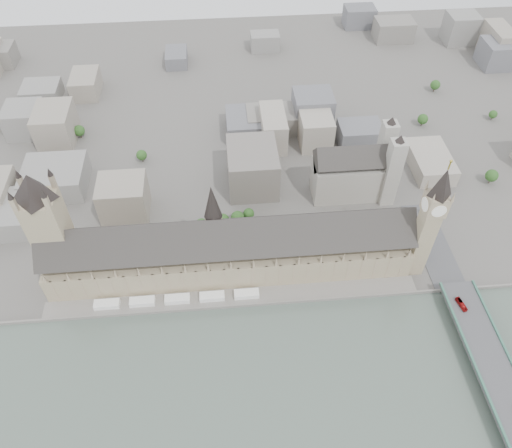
{
  "coord_description": "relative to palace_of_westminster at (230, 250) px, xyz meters",
  "views": [
    {
      "loc": [
        -1.76,
        -216.2,
        302.77
      ],
      "look_at": [
        20.72,
        36.17,
        31.31
      ],
      "focal_mm": 35.0,
      "sensor_mm": 36.0,
      "label": 1
    }
  ],
  "objects": [
    {
      "name": "ground",
      "position": [
        0.0,
        -19.7,
        -22.71
      ],
      "size": [
        900.0,
        900.0,
        0.0
      ],
      "primitive_type": "plane",
      "color": "#595651",
      "rests_on": "ground"
    },
    {
      "name": "embankment_wall",
      "position": [
        0.0,
        -34.7,
        -21.21
      ],
      "size": [
        600.0,
        1.5,
        3.0
      ],
      "primitive_type": "cube",
      "color": "slate",
      "rests_on": "ground"
    },
    {
      "name": "river_terrace",
      "position": [
        0.0,
        -27.2,
        -21.71
      ],
      "size": [
        270.0,
        15.0,
        2.0
      ],
      "primitive_type": "cube",
      "color": "slate",
      "rests_on": "ground"
    },
    {
      "name": "terrace_tents",
      "position": [
        -40.0,
        -26.7,
        -18.71
      ],
      "size": [
        118.0,
        7.0,
        4.0
      ],
      "color": "white",
      "rests_on": "river_terrace"
    },
    {
      "name": "palace_of_westminster",
      "position": [
        0.0,
        0.0,
        0.0
      ],
      "size": [
        265.0,
        40.73,
        55.44
      ],
      "color": "gray",
      "rests_on": "ground"
    },
    {
      "name": "elizabeth_tower",
      "position": [
        138.0,
        -11.7,
        35.38
      ],
      "size": [
        17.0,
        17.0,
        107.5
      ],
      "color": "gray",
      "rests_on": "ground"
    },
    {
      "name": "victoria_tower",
      "position": [
        -122.0,
        6.3,
        32.5
      ],
      "size": [
        30.0,
        30.0,
        100.0
      ],
      "color": "gray",
      "rests_on": "ground"
    },
    {
      "name": "central_tower",
      "position": [
        -10.0,
        6.3,
        35.21
      ],
      "size": [
        13.0,
        13.0,
        48.0
      ],
      "color": "gray",
      "rests_on": "ground"
    },
    {
      "name": "westminster_bridge",
      "position": [
        162.0,
        -107.2,
        -17.58
      ],
      "size": [
        25.0,
        325.0,
        10.25
      ],
      "primitive_type": "cube",
      "color": "#474749",
      "rests_on": "ground"
    },
    {
      "name": "westminster_abbey",
      "position": [
        110.92,
        75.3,
        2.38
      ],
      "size": [
        68.0,
        36.0,
        64.0
      ],
      "color": "#A5A094",
      "rests_on": "ground"
    },
    {
      "name": "city_skyline_inland",
      "position": [
        0.0,
        225.3,
        -3.71
      ],
      "size": [
        720.0,
        360.0,
        38.0
      ],
      "primitive_type": null,
      "color": "gray",
      "rests_on": "ground"
    },
    {
      "name": "park_trees",
      "position": [
        -10.0,
        40.3,
        -15.21
      ],
      "size": [
        110.0,
        30.0,
        15.0
      ],
      "primitive_type": null,
      "color": "#204619",
      "rests_on": "ground"
    },
    {
      "name": "red_bus_north",
      "position": [
        157.67,
        -54.04,
        -10.84
      ],
      "size": [
        4.9,
        11.91,
        3.23
      ],
      "primitive_type": "imported",
      "rotation": [
        0.0,
        0.0,
        0.19
      ],
      "color": "#A31212",
      "rests_on": "westminster_bridge"
    },
    {
      "name": "car_approach",
      "position": [
        166.17,
        40.3,
        -11.8
      ],
      "size": [
        1.89,
        4.53,
        1.31
      ],
      "primitive_type": "imported",
      "rotation": [
        0.0,
        0.0,
        0.01
      ],
      "color": "gray",
      "rests_on": "westminster_bridge"
    }
  ]
}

